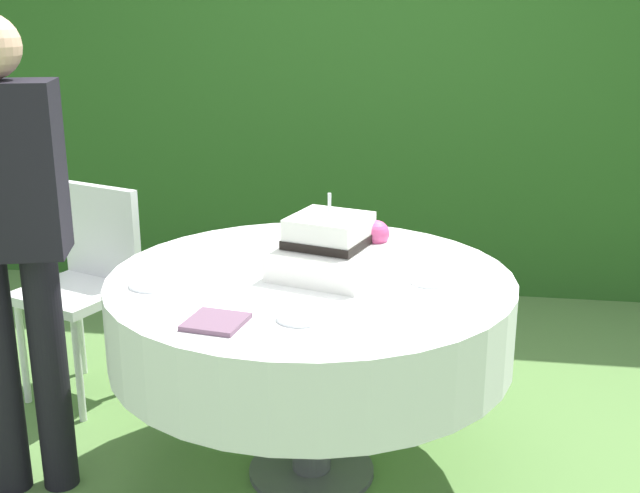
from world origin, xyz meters
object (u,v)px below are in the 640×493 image
(napkin_stack, at_px, (216,322))
(garden_chair, at_px, (87,272))
(serving_plate_right, at_px, (153,284))
(standing_person, at_px, (9,231))
(wedding_cake, at_px, (331,249))
(serving_plate_far, at_px, (317,239))
(cake_table, at_px, (311,314))
(serving_plate_near, at_px, (300,317))
(serving_plate_left, at_px, (430,281))

(napkin_stack, bearing_deg, garden_chair, 131.01)
(serving_plate_right, distance_m, standing_person, 0.48)
(wedding_cake, distance_m, serving_plate_far, 0.41)
(serving_plate_right, bearing_deg, standing_person, -174.28)
(cake_table, xyz_separation_m, serving_plate_right, (-0.49, -0.18, 0.14))
(cake_table, relative_size, wedding_cake, 3.33)
(wedding_cake, bearing_deg, cake_table, -162.01)
(serving_plate_near, xyz_separation_m, garden_chair, (-1.07, 0.90, -0.22))
(wedding_cake, bearing_deg, serving_plate_left, -5.96)
(serving_plate_left, bearing_deg, standing_person, -171.08)
(serving_plate_near, distance_m, napkin_stack, 0.24)
(serving_plate_far, relative_size, napkin_stack, 0.71)
(serving_plate_near, bearing_deg, wedding_cake, 85.39)
(napkin_stack, bearing_deg, serving_plate_near, 17.19)
(cake_table, xyz_separation_m, serving_plate_left, (0.39, -0.01, 0.14))
(garden_chair, height_order, standing_person, standing_person)
(garden_chair, distance_m, standing_person, 0.84)
(wedding_cake, distance_m, napkin_stack, 0.55)
(wedding_cake, height_order, serving_plate_left, wedding_cake)
(cake_table, relative_size, serving_plate_left, 10.88)
(garden_chair, bearing_deg, cake_table, -26.19)
(serving_plate_right, xyz_separation_m, standing_person, (-0.45, -0.05, 0.17))
(serving_plate_near, bearing_deg, garden_chair, 140.08)
(garden_chair, bearing_deg, napkin_stack, -48.99)
(serving_plate_left, bearing_deg, wedding_cake, 174.04)
(serving_plate_right, distance_m, garden_chair, 0.91)
(serving_plate_far, relative_size, serving_plate_right, 0.76)
(cake_table, relative_size, serving_plate_near, 9.88)
(serving_plate_left, distance_m, napkin_stack, 0.74)
(serving_plate_near, height_order, serving_plate_right, same)
(cake_table, xyz_separation_m, serving_plate_near, (0.03, -0.39, 0.14))
(serving_plate_near, xyz_separation_m, napkin_stack, (-0.23, -0.07, 0.00))
(cake_table, distance_m, serving_plate_right, 0.54)
(serving_plate_far, height_order, serving_plate_right, same)
(serving_plate_near, distance_m, serving_plate_right, 0.56)
(serving_plate_far, bearing_deg, napkin_stack, -100.15)
(standing_person, bearing_deg, cake_table, 13.32)
(serving_plate_near, distance_m, standing_person, 1.00)
(cake_table, height_order, serving_plate_left, serving_plate_left)
(wedding_cake, height_order, napkin_stack, wedding_cake)
(cake_table, height_order, serving_plate_near, serving_plate_near)
(cake_table, distance_m, serving_plate_near, 0.41)
(cake_table, bearing_deg, serving_plate_right, -160.04)
(serving_plate_near, height_order, standing_person, standing_person)
(cake_table, height_order, serving_plate_far, serving_plate_far)
(serving_plate_far, xyz_separation_m, standing_person, (-0.89, -0.63, 0.17))
(cake_table, xyz_separation_m, wedding_cake, (0.07, 0.02, 0.23))
(serving_plate_far, bearing_deg, garden_chair, 174.04)
(serving_plate_far, distance_m, standing_person, 1.11)
(wedding_cake, height_order, serving_plate_near, wedding_cake)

